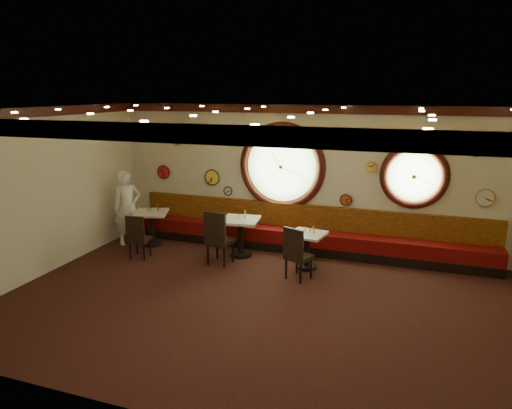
# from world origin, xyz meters

# --- Properties ---
(floor) EXTENTS (9.00, 6.00, 0.00)m
(floor) POSITION_xyz_m (0.00, 0.00, 0.00)
(floor) COLOR black
(floor) RESTS_ON ground
(ceiling) EXTENTS (9.00, 6.00, 0.02)m
(ceiling) POSITION_xyz_m (0.00, 0.00, 3.20)
(ceiling) COLOR #B58A33
(ceiling) RESTS_ON wall_back
(wall_back) EXTENTS (9.00, 0.02, 3.20)m
(wall_back) POSITION_xyz_m (0.00, 3.00, 1.60)
(wall_back) COLOR beige
(wall_back) RESTS_ON floor
(wall_front) EXTENTS (9.00, 0.02, 3.20)m
(wall_front) POSITION_xyz_m (0.00, -3.00, 1.60)
(wall_front) COLOR beige
(wall_front) RESTS_ON floor
(wall_left) EXTENTS (0.02, 6.00, 3.20)m
(wall_left) POSITION_xyz_m (-4.50, 0.00, 1.60)
(wall_left) COLOR beige
(wall_left) RESTS_ON floor
(molding_back) EXTENTS (9.00, 0.10, 0.18)m
(molding_back) POSITION_xyz_m (0.00, 2.95, 3.11)
(molding_back) COLOR #330F09
(molding_back) RESTS_ON wall_back
(molding_front) EXTENTS (9.00, 0.10, 0.18)m
(molding_front) POSITION_xyz_m (0.00, -2.95, 3.11)
(molding_front) COLOR #330F09
(molding_front) RESTS_ON wall_back
(molding_left) EXTENTS (0.10, 6.00, 0.18)m
(molding_left) POSITION_xyz_m (-4.45, 0.00, 3.11)
(molding_left) COLOR #330F09
(molding_left) RESTS_ON wall_back
(banquette_base) EXTENTS (8.00, 0.55, 0.20)m
(banquette_base) POSITION_xyz_m (0.00, 2.72, 0.10)
(banquette_base) COLOR black
(banquette_base) RESTS_ON floor
(banquette_seat) EXTENTS (8.00, 0.55, 0.30)m
(banquette_seat) POSITION_xyz_m (0.00, 2.72, 0.35)
(banquette_seat) COLOR #590707
(banquette_seat) RESTS_ON banquette_base
(banquette_back) EXTENTS (8.00, 0.10, 0.55)m
(banquette_back) POSITION_xyz_m (0.00, 2.94, 0.75)
(banquette_back) COLOR #5B1307
(banquette_back) RESTS_ON wall_back
(porthole_left_glass) EXTENTS (1.66, 0.02, 1.66)m
(porthole_left_glass) POSITION_xyz_m (-0.60, 3.00, 1.85)
(porthole_left_glass) COLOR #98D27E
(porthole_left_glass) RESTS_ON wall_back
(porthole_left_frame) EXTENTS (1.98, 0.18, 1.98)m
(porthole_left_frame) POSITION_xyz_m (-0.60, 2.98, 1.85)
(porthole_left_frame) COLOR #330F09
(porthole_left_frame) RESTS_ON wall_back
(porthole_left_ring) EXTENTS (1.61, 0.03, 1.61)m
(porthole_left_ring) POSITION_xyz_m (-0.60, 2.95, 1.85)
(porthole_left_ring) COLOR gold
(porthole_left_ring) RESTS_ON wall_back
(porthole_right_glass) EXTENTS (1.10, 0.02, 1.10)m
(porthole_right_glass) POSITION_xyz_m (2.20, 3.00, 1.80)
(porthole_right_glass) COLOR #98D27E
(porthole_right_glass) RESTS_ON wall_back
(porthole_right_frame) EXTENTS (1.38, 0.18, 1.38)m
(porthole_right_frame) POSITION_xyz_m (2.20, 2.98, 1.80)
(porthole_right_frame) COLOR #330F09
(porthole_right_frame) RESTS_ON wall_back
(porthole_right_ring) EXTENTS (1.09, 0.03, 1.09)m
(porthole_right_ring) POSITION_xyz_m (2.20, 2.95, 1.80)
(porthole_right_ring) COLOR gold
(porthole_right_ring) RESTS_ON wall_back
(wall_clock_0) EXTENTS (0.32, 0.03, 0.32)m
(wall_clock_0) POSITION_xyz_m (-3.60, 2.96, 1.55)
(wall_clock_0) COLOR red
(wall_clock_0) RESTS_ON wall_back
(wall_clock_1) EXTENTS (0.26, 0.03, 0.26)m
(wall_clock_1) POSITION_xyz_m (-3.20, 2.96, 2.35)
(wall_clock_1) COLOR #6FA921
(wall_clock_1) RESTS_ON wall_back
(wall_clock_2) EXTENTS (0.28, 0.03, 0.28)m
(wall_clock_2) POSITION_xyz_m (3.30, 2.96, 2.40)
(wall_clock_2) COLOR black
(wall_clock_2) RESTS_ON wall_back
(wall_clock_3) EXTENTS (0.20, 0.03, 0.20)m
(wall_clock_3) POSITION_xyz_m (-1.90, 2.96, 1.20)
(wall_clock_3) COLOR silver
(wall_clock_3) RESTS_ON wall_back
(wall_clock_4) EXTENTS (0.30, 0.03, 0.30)m
(wall_clock_4) POSITION_xyz_m (0.75, 2.96, 2.55)
(wall_clock_4) COLOR #9FDF45
(wall_clock_4) RESTS_ON wall_back
(wall_clock_5) EXTENTS (0.34, 0.03, 0.34)m
(wall_clock_5) POSITION_xyz_m (3.55, 2.96, 1.45)
(wall_clock_5) COLOR silver
(wall_clock_5) RESTS_ON wall_back
(wall_clock_6) EXTENTS (0.24, 0.03, 0.24)m
(wall_clock_6) POSITION_xyz_m (0.85, 2.96, 1.20)
(wall_clock_6) COLOR red
(wall_clock_6) RESTS_ON wall_back
(wall_clock_7) EXTENTS (0.24, 0.03, 0.24)m
(wall_clock_7) POSITION_xyz_m (-2.00, 2.96, 2.45)
(wall_clock_7) COLOR black
(wall_clock_7) RESTS_ON wall_back
(wall_clock_8) EXTENTS (0.36, 0.03, 0.36)m
(wall_clock_8) POSITION_xyz_m (-2.30, 2.96, 1.50)
(wall_clock_8) COLOR yellow
(wall_clock_8) RESTS_ON wall_back
(wall_clock_9) EXTENTS (0.22, 0.03, 0.22)m
(wall_clock_9) POSITION_xyz_m (1.35, 2.96, 1.95)
(wall_clock_9) COLOR #E9C24D
(wall_clock_9) RESTS_ON wall_back
(table_a) EXTENTS (0.93, 0.93, 0.80)m
(table_a) POSITION_xyz_m (-3.43, 2.02, 0.50)
(table_a) COLOR black
(table_a) RESTS_ON floor
(table_b) EXTENTS (0.85, 0.85, 0.83)m
(table_b) POSITION_xyz_m (-1.23, 2.03, 0.52)
(table_b) COLOR black
(table_b) RESTS_ON floor
(table_c) EXTENTS (0.77, 0.77, 0.74)m
(table_c) POSITION_xyz_m (0.28, 1.80, 0.46)
(table_c) COLOR black
(table_c) RESTS_ON floor
(chair_a) EXTENTS (0.45, 0.45, 0.59)m
(chair_a) POSITION_xyz_m (-3.22, 1.13, 0.55)
(chair_a) COLOR black
(chair_a) RESTS_ON floor
(chair_b) EXTENTS (0.53, 0.53, 0.71)m
(chair_b) POSITION_xyz_m (-1.48, 1.36, 0.66)
(chair_b) COLOR black
(chair_b) RESTS_ON floor
(chair_c) EXTENTS (0.57, 0.57, 0.64)m
(chair_c) POSITION_xyz_m (0.22, 1.14, 0.59)
(chair_c) COLOR black
(chair_c) RESTS_ON floor
(condiment_a_salt) EXTENTS (0.03, 0.03, 0.09)m
(condiment_a_salt) POSITION_xyz_m (-3.51, 2.02, 0.84)
(condiment_a_salt) COLOR silver
(condiment_a_salt) RESTS_ON table_a
(condiment_b_salt) EXTENTS (0.03, 0.03, 0.09)m
(condiment_b_salt) POSITION_xyz_m (-1.29, 2.06, 0.87)
(condiment_b_salt) COLOR silver
(condiment_b_salt) RESTS_ON table_b
(condiment_c_salt) EXTENTS (0.04, 0.04, 0.10)m
(condiment_c_salt) POSITION_xyz_m (0.21, 1.87, 0.79)
(condiment_c_salt) COLOR silver
(condiment_c_salt) RESTS_ON table_c
(condiment_a_pepper) EXTENTS (0.03, 0.03, 0.09)m
(condiment_a_pepper) POSITION_xyz_m (-3.44, 2.02, 0.84)
(condiment_a_pepper) COLOR silver
(condiment_a_pepper) RESTS_ON table_a
(condiment_b_pepper) EXTENTS (0.03, 0.03, 0.10)m
(condiment_b_pepper) POSITION_xyz_m (-1.25, 1.95, 0.88)
(condiment_b_pepper) COLOR silver
(condiment_b_pepper) RESTS_ON table_b
(condiment_c_pepper) EXTENTS (0.04, 0.04, 0.10)m
(condiment_c_pepper) POSITION_xyz_m (0.33, 1.79, 0.79)
(condiment_c_pepper) COLOR silver
(condiment_c_pepper) RESTS_ON table_c
(condiment_a_bottle) EXTENTS (0.05, 0.05, 0.17)m
(condiment_a_bottle) POSITION_xyz_m (-3.29, 2.09, 0.88)
(condiment_a_bottle) COLOR gold
(condiment_a_bottle) RESTS_ON table_a
(condiment_b_bottle) EXTENTS (0.05, 0.05, 0.18)m
(condiment_b_bottle) POSITION_xyz_m (-1.17, 2.12, 0.92)
(condiment_b_bottle) COLOR gold
(condiment_b_bottle) RESTS_ON table_b
(condiment_c_bottle) EXTENTS (0.05, 0.05, 0.14)m
(condiment_c_bottle) POSITION_xyz_m (0.40, 1.84, 0.81)
(condiment_c_bottle) COLOR gold
(condiment_c_bottle) RESTS_ON table_c
(waiter) EXTENTS (0.73, 0.74, 1.72)m
(waiter) POSITION_xyz_m (-4.00, 1.94, 0.86)
(waiter) COLOR white
(waiter) RESTS_ON floor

